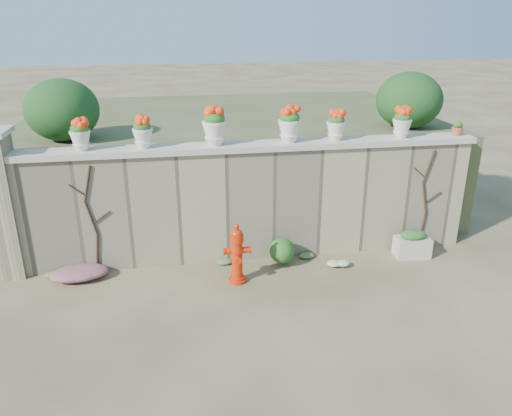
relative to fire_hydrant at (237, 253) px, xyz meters
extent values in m
plane|color=brown|center=(0.35, -0.85, -0.52)|extent=(80.00, 80.00, 0.00)
cube|color=#978964|center=(0.35, 0.95, 0.48)|extent=(8.00, 0.40, 2.00)
cube|color=beige|center=(0.35, 0.95, 1.53)|extent=(8.10, 0.52, 0.10)
cube|color=#384C23|center=(0.35, 4.15, 0.48)|extent=(9.00, 6.00, 2.00)
ellipsoid|color=#143814|center=(-2.85, 2.15, 2.03)|extent=(1.30, 1.30, 1.10)
ellipsoid|color=#143814|center=(3.75, 2.15, 2.03)|extent=(1.30, 1.30, 1.10)
cylinder|color=black|center=(-2.31, 0.73, -0.17)|extent=(0.12, 0.04, 0.70)
cylinder|color=black|center=(-2.33, 0.73, 0.48)|extent=(0.17, 0.04, 0.61)
cylinder|color=black|center=(-2.32, 0.73, 1.08)|extent=(0.18, 0.04, 0.61)
cylinder|color=black|center=(-2.17, 0.73, 0.48)|extent=(0.30, 0.02, 0.22)
cylinder|color=black|center=(-2.50, 0.73, 0.98)|extent=(0.25, 0.02, 0.21)
cylinder|color=black|center=(3.59, 0.73, -0.17)|extent=(0.12, 0.04, 0.70)
cylinder|color=black|center=(3.57, 0.73, 0.48)|extent=(0.17, 0.04, 0.61)
cylinder|color=black|center=(3.58, 0.73, 1.08)|extent=(0.18, 0.04, 0.61)
cylinder|color=black|center=(3.73, 0.73, 0.48)|extent=(0.30, 0.02, 0.22)
cylinder|color=black|center=(3.40, 0.73, 0.98)|extent=(0.25, 0.02, 0.21)
cylinder|color=red|center=(0.00, 0.00, -0.49)|extent=(0.29, 0.29, 0.05)
cylinder|color=red|center=(0.00, 0.00, -0.10)|extent=(0.18, 0.18, 0.64)
cylinder|color=red|center=(0.00, 0.00, 0.05)|extent=(0.22, 0.22, 0.04)
cylinder|color=red|center=(0.00, 0.00, 0.27)|extent=(0.22, 0.22, 0.12)
ellipsoid|color=red|center=(0.00, 0.00, 0.37)|extent=(0.20, 0.20, 0.15)
cylinder|color=red|center=(0.00, 0.00, 0.46)|extent=(0.07, 0.07, 0.10)
cylinder|color=red|center=(-0.15, 0.00, 0.05)|extent=(0.15, 0.10, 0.10)
cylinder|color=red|center=(0.15, 0.00, 0.05)|extent=(0.15, 0.10, 0.10)
cylinder|color=red|center=(0.00, -0.11, -0.05)|extent=(0.09, 0.10, 0.09)
cube|color=beige|center=(3.27, 0.41, -0.34)|extent=(0.64, 0.40, 0.36)
ellipsoid|color=#1E5119|center=(3.27, 0.41, -0.09)|extent=(0.49, 0.32, 0.19)
ellipsoid|color=#1E5119|center=(0.89, 0.44, -0.21)|extent=(0.65, 0.58, 0.62)
ellipsoid|color=#B42470|center=(-2.70, 0.55, -0.38)|extent=(0.99, 0.66, 0.26)
ellipsoid|color=white|center=(1.82, 0.18, -0.44)|extent=(0.45, 0.36, 0.16)
ellipsoid|color=#1E5119|center=(-2.38, 0.95, 1.94)|extent=(0.28, 0.28, 0.17)
ellipsoid|color=red|center=(-2.38, 0.95, 2.01)|extent=(0.25, 0.25, 0.18)
ellipsoid|color=#1E5119|center=(-1.40, 0.95, 1.94)|extent=(0.28, 0.28, 0.17)
ellipsoid|color=red|center=(-1.40, 0.95, 2.01)|extent=(0.25, 0.25, 0.18)
ellipsoid|color=#1E5119|center=(-0.23, 0.95, 2.03)|extent=(0.36, 0.36, 0.21)
ellipsoid|color=red|center=(-0.23, 0.95, 2.12)|extent=(0.31, 0.31, 0.22)
ellipsoid|color=#1E5119|center=(1.05, 0.95, 2.00)|extent=(0.34, 0.34, 0.20)
ellipsoid|color=red|center=(1.05, 0.95, 2.09)|extent=(0.29, 0.29, 0.21)
ellipsoid|color=#1E5119|center=(1.87, 0.95, 1.94)|extent=(0.28, 0.28, 0.17)
ellipsoid|color=red|center=(1.87, 0.95, 2.01)|extent=(0.25, 0.25, 0.18)
ellipsoid|color=#1E5119|center=(3.08, 0.95, 1.94)|extent=(0.29, 0.29, 0.17)
ellipsoid|color=red|center=(3.08, 0.95, 2.02)|extent=(0.25, 0.25, 0.18)
ellipsoid|color=#1E5119|center=(4.15, 0.95, 1.77)|extent=(0.17, 0.17, 0.12)
camera|label=1|loc=(-0.89, -7.23, 3.64)|focal=35.00mm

